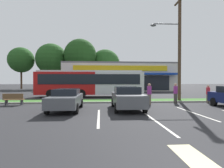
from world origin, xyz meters
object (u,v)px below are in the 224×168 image
(city_bus, at_px, (90,83))
(car_4, at_px, (127,98))
(car_0, at_px, (109,88))
(car_3, at_px, (66,99))
(pedestrian_mid, at_px, (208,94))
(utility_pole, at_px, (178,44))
(bus_stop_bench, at_px, (14,99))
(pedestrian_near_bench, at_px, (176,93))
(pedestrian_by_pole, at_px, (149,94))
(car_5, at_px, (68,88))

(city_bus, bearing_deg, car_4, -72.24)
(car_0, distance_m, car_4, 16.58)
(car_3, bearing_deg, pedestrian_mid, 104.97)
(utility_pole, bearing_deg, car_4, -140.65)
(bus_stop_bench, height_order, pedestrian_mid, pedestrian_mid)
(car_0, distance_m, pedestrian_near_bench, 14.47)
(utility_pole, relative_size, pedestrian_near_bench, 5.95)
(car_4, bearing_deg, utility_pole, 129.35)
(bus_stop_bench, height_order, pedestrian_by_pole, pedestrian_by_pole)
(bus_stop_bench, height_order, car_4, car_4)
(bus_stop_bench, relative_size, pedestrian_by_pole, 0.90)
(car_5, relative_size, pedestrian_near_bench, 2.44)
(car_4, bearing_deg, bus_stop_bench, -106.92)
(city_bus, relative_size, bus_stop_bench, 8.14)
(city_bus, height_order, pedestrian_near_bench, city_bus)
(utility_pole, relative_size, pedestrian_by_pole, 5.88)
(pedestrian_mid, bearing_deg, pedestrian_by_pole, -59.34)
(car_4, distance_m, pedestrian_mid, 8.32)
(bus_stop_bench, bearing_deg, pedestrian_by_pole, 178.06)
(car_3, height_order, pedestrian_by_pole, pedestrian_by_pole)
(car_4, height_order, pedestrian_near_bench, pedestrian_near_bench)
(car_3, xyz_separation_m, pedestrian_near_bench, (8.88, 3.16, 0.13))
(bus_stop_bench, bearing_deg, car_3, 149.23)
(car_3, relative_size, pedestrian_near_bench, 2.46)
(city_bus, xyz_separation_m, pedestrian_mid, (10.82, -6.94, -0.96))
(utility_pole, distance_m, car_0, 14.18)
(utility_pole, xyz_separation_m, pedestrian_mid, (2.04, -1.62, -4.74))
(car_0, distance_m, car_3, 17.11)
(city_bus, height_order, car_5, city_bus)
(bus_stop_bench, xyz_separation_m, car_5, (1.66, 14.62, 0.28))
(bus_stop_bench, bearing_deg, pedestrian_near_bench, -178.54)
(city_bus, bearing_deg, utility_pole, -30.58)
(car_0, bearing_deg, pedestrian_by_pole, -79.71)
(car_5, distance_m, pedestrian_by_pole, 17.70)
(car_5, height_order, pedestrian_mid, pedestrian_mid)
(city_bus, bearing_deg, pedestrian_by_pole, -54.83)
(city_bus, bearing_deg, pedestrian_near_bench, -40.96)
(pedestrian_by_pole, bearing_deg, car_0, -48.92)
(pedestrian_by_pole, distance_m, pedestrian_mid, 5.59)
(car_0, relative_size, pedestrian_by_pole, 2.45)
(car_3, bearing_deg, car_0, 167.36)
(city_bus, relative_size, pedestrian_mid, 8.09)
(bus_stop_bench, height_order, car_0, car_0)
(car_0, distance_m, pedestrian_by_pole, 14.49)
(bus_stop_bench, bearing_deg, car_4, 163.08)
(pedestrian_by_pole, bearing_deg, car_5, -27.13)
(pedestrian_near_bench, xyz_separation_m, pedestrian_by_pole, (-2.55, -0.72, 0.01))
(bus_stop_bench, distance_m, pedestrian_by_pole, 11.07)
(city_bus, distance_m, pedestrian_mid, 12.89)
(utility_pole, xyz_separation_m, car_3, (-9.83, -4.80, -4.80))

